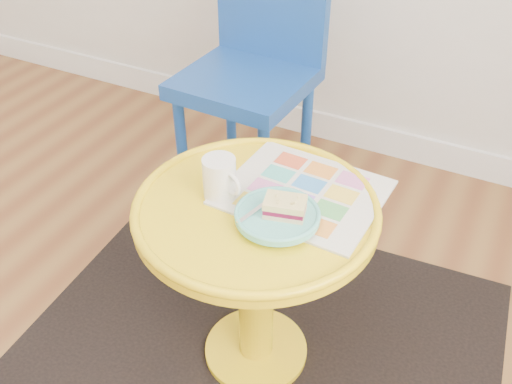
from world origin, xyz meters
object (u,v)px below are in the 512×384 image
at_px(mug, 220,177).
at_px(side_table, 256,254).
at_px(chair, 255,58).
at_px(plate, 277,216).
at_px(newspaper, 303,192).

bearing_deg(mug, side_table, 21.60).
distance_m(chair, mug, 0.77).
height_order(mug, plate, mug).
relative_size(newspaper, plate, 1.91).
distance_m(side_table, plate, 0.19).
bearing_deg(chair, newspaper, -52.03).
height_order(side_table, plate, plate).
relative_size(mug, plate, 0.58).
bearing_deg(newspaper, plate, -90.86).
bearing_deg(mug, newspaper, 49.41).
relative_size(side_table, mug, 5.23).
xyz_separation_m(side_table, newspaper, (0.08, 0.09, 0.15)).
bearing_deg(plate, mug, 169.96).
relative_size(chair, plate, 4.98).
distance_m(side_table, chair, 0.82).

